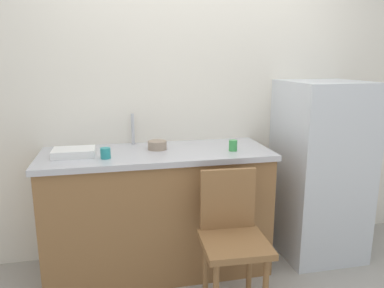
# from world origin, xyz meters

# --- Properties ---
(back_wall) EXTENTS (4.80, 0.10, 2.45)m
(back_wall) POSITION_xyz_m (0.00, 1.00, 1.23)
(back_wall) COLOR silver
(back_wall) RESTS_ON ground_plane
(cabinet_base) EXTENTS (1.60, 0.60, 0.88)m
(cabinet_base) POSITION_xyz_m (-0.30, 0.65, 0.44)
(cabinet_base) COLOR olive
(cabinet_base) RESTS_ON ground_plane
(countertop) EXTENTS (1.64, 0.64, 0.04)m
(countertop) POSITION_xyz_m (-0.30, 0.65, 0.90)
(countertop) COLOR #B7B7BC
(countertop) RESTS_ON cabinet_base
(faucet) EXTENTS (0.02, 0.02, 0.24)m
(faucet) POSITION_xyz_m (-0.44, 0.90, 1.04)
(faucet) COLOR #B7B7BC
(faucet) RESTS_ON countertop
(refrigerator) EXTENTS (0.61, 0.63, 1.41)m
(refrigerator) POSITION_xyz_m (1.01, 0.63, 0.70)
(refrigerator) COLOR silver
(refrigerator) RESTS_ON ground_plane
(chair) EXTENTS (0.42, 0.42, 0.89)m
(chair) POSITION_xyz_m (0.10, 0.09, 0.50)
(chair) COLOR olive
(chair) RESTS_ON ground_plane
(dish_tray) EXTENTS (0.28, 0.20, 0.05)m
(dish_tray) POSITION_xyz_m (-0.86, 0.63, 0.95)
(dish_tray) COLOR white
(dish_tray) RESTS_ON countertop
(terracotta_bowl) EXTENTS (0.14, 0.14, 0.06)m
(terracotta_bowl) POSITION_xyz_m (-0.28, 0.70, 0.96)
(terracotta_bowl) COLOR gray
(terracotta_bowl) RESTS_ON countertop
(cup_teal) EXTENTS (0.07, 0.07, 0.07)m
(cup_teal) POSITION_xyz_m (-0.65, 0.52, 0.96)
(cup_teal) COLOR teal
(cup_teal) RESTS_ON countertop
(cup_green) EXTENTS (0.06, 0.06, 0.08)m
(cup_green) POSITION_xyz_m (0.24, 0.54, 0.96)
(cup_green) COLOR green
(cup_green) RESTS_ON countertop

